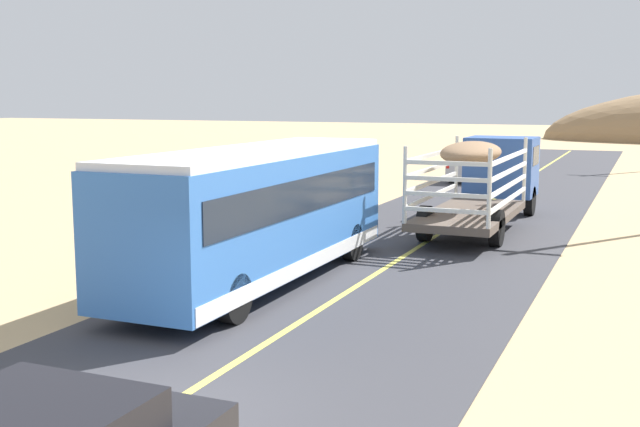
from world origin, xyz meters
TOP-DOWN VIEW (x-y plane):
  - ground_plane at (0.00, 0.00)m, footprint 240.00×240.00m
  - road_surface at (0.00, 0.00)m, footprint 8.00×120.00m
  - road_centre_line at (0.00, 0.00)m, footprint 0.16×117.60m
  - livestock_truck at (1.00, 18.93)m, footprint 2.53×9.70m
  - bus at (-2.25, 7.60)m, footprint 2.54×10.00m
  - car_far at (-2.51, 32.63)m, footprint 1.90×4.62m

SIDE VIEW (x-z plane):
  - ground_plane at x=0.00m, z-range 0.00..0.00m
  - road_surface at x=0.00m, z-range 0.00..0.02m
  - road_centre_line at x=0.00m, z-range 0.02..0.02m
  - car_far at x=-2.51m, z-range 0.12..2.05m
  - bus at x=-2.25m, z-range 0.14..3.35m
  - livestock_truck at x=1.00m, z-range 0.28..3.30m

